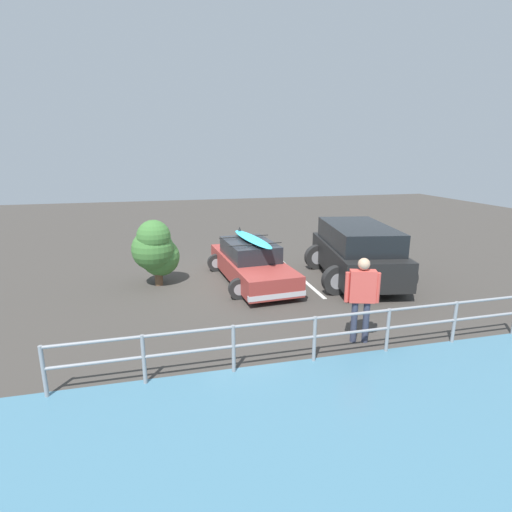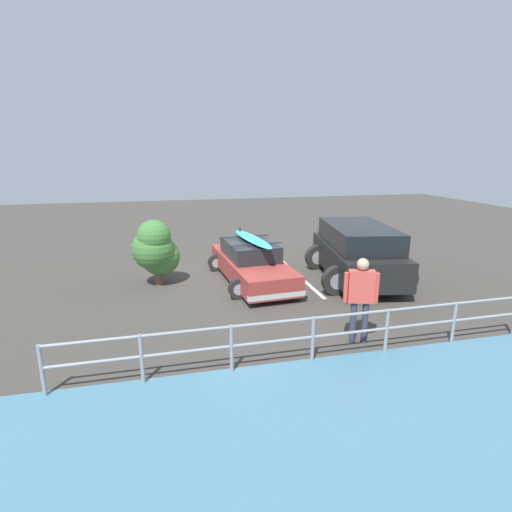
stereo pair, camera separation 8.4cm
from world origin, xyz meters
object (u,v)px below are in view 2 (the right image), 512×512
at_px(sedan_car, 251,262).
at_px(suv_car, 357,252).
at_px(bush_near_left, 156,248).
at_px(person_bystander, 361,293).

distance_m(sedan_car, suv_car, 3.29).
height_order(sedan_car, bush_near_left, bush_near_left).
bearing_deg(suv_car, sedan_car, -11.88).
bearing_deg(bush_near_left, suv_car, 171.00).
bearing_deg(suv_car, bush_near_left, -9.00).
bearing_deg(suv_car, person_bystander, 63.73).
bearing_deg(person_bystander, suv_car, -116.27).
distance_m(person_bystander, bush_near_left, 6.36).
bearing_deg(person_bystander, bush_near_left, -49.88).
relative_size(sedan_car, person_bystander, 2.52).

